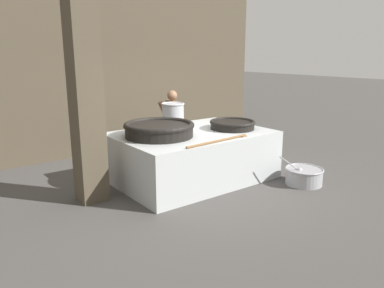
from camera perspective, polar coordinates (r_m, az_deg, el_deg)
The scene contains 10 objects.
ground_plane at distance 7.30m, azimuth 0.00°, elevation -5.26°, with size 60.00×60.00×0.00m, color #474442.
back_wall at distance 9.40m, azimuth -11.12°, elevation 12.25°, with size 8.29×0.24×4.33m, color #4C4233.
support_pillar at distance 6.07m, azimuth -16.17°, elevation 11.22°, with size 0.44×0.44×4.33m, color #4C4233.
hearth_platform at distance 7.16m, azimuth 0.00°, elevation -1.78°, with size 2.85×1.99×0.92m.
giant_wok_near at distance 6.69m, azimuth -5.03°, elevation 2.30°, with size 1.26×1.26×0.26m.
giant_wok_far at distance 7.39m, azimuth 6.17°, elevation 3.01°, with size 0.89×0.89×0.17m.
stock_pot at distance 7.65m, azimuth -2.91°, elevation 4.58°, with size 0.47×0.47×0.47m.
stirring_paddle at distance 6.33m, azimuth 4.34°, elevation 0.55°, with size 1.39×0.18×0.04m.
cook at distance 8.32m, azimuth -3.05°, elevation 3.20°, with size 0.45×0.63×1.58m.
prep_bowl_vegetables at distance 7.24m, azimuth 16.69°, elevation -4.60°, with size 0.89×0.70×0.59m.
Camera 1 is at (-4.17, -5.50, 2.39)m, focal length 35.00 mm.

